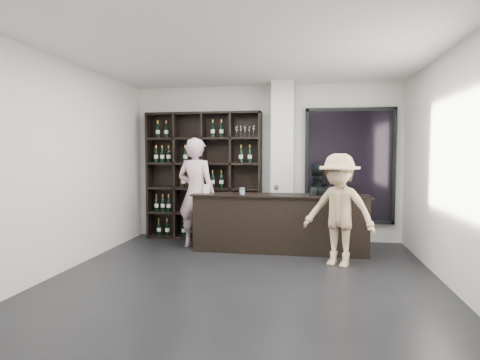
% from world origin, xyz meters
% --- Properties ---
extents(floor, '(5.00, 5.50, 0.01)m').
position_xyz_m(floor, '(0.00, 0.00, -0.01)').
color(floor, black).
rests_on(floor, ground).
extents(wine_shelf, '(2.20, 0.35, 2.40)m').
position_xyz_m(wine_shelf, '(-1.15, 2.57, 1.20)').
color(wine_shelf, black).
rests_on(wine_shelf, floor).
extents(structural_column, '(0.40, 0.40, 2.90)m').
position_xyz_m(structural_column, '(0.35, 2.47, 1.45)').
color(structural_column, silver).
rests_on(structural_column, floor).
extents(glass_panel, '(1.60, 0.08, 2.10)m').
position_xyz_m(glass_panel, '(1.55, 2.69, 1.40)').
color(glass_panel, black).
rests_on(glass_panel, floor).
extents(tasting_counter, '(2.90, 0.61, 0.95)m').
position_xyz_m(tasting_counter, '(0.35, 1.75, 0.48)').
color(tasting_counter, black).
rests_on(tasting_counter, floor).
extents(taster_pink, '(0.77, 0.59, 1.89)m').
position_xyz_m(taster_pink, '(-1.10, 1.85, 0.95)').
color(taster_pink, '#C8A3AB').
rests_on(taster_pink, floor).
extents(taster_black, '(0.80, 0.68, 1.47)m').
position_xyz_m(taster_black, '(0.95, 1.85, 0.73)').
color(taster_black, black).
rests_on(taster_black, floor).
extents(customer, '(1.20, 0.97, 1.62)m').
position_xyz_m(customer, '(1.25, 1.05, 0.81)').
color(customer, tan).
rests_on(customer, floor).
extents(wine_glass, '(0.09, 0.09, 0.18)m').
position_xyz_m(wine_glass, '(0.29, 1.71, 1.04)').
color(wine_glass, white).
rests_on(wine_glass, tasting_counter).
extents(spit_cup, '(0.09, 0.09, 0.12)m').
position_xyz_m(spit_cup, '(-0.26, 1.64, 1.01)').
color(spit_cup, silver).
rests_on(spit_cup, tasting_counter).
extents(napkin_stack, '(0.16, 0.16, 0.02)m').
position_xyz_m(napkin_stack, '(1.14, 1.74, 0.96)').
color(napkin_stack, white).
rests_on(napkin_stack, tasting_counter).
extents(card_stand, '(0.11, 0.09, 0.15)m').
position_xyz_m(card_stand, '(-0.89, 1.76, 1.03)').
color(card_stand, white).
rests_on(card_stand, tasting_counter).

